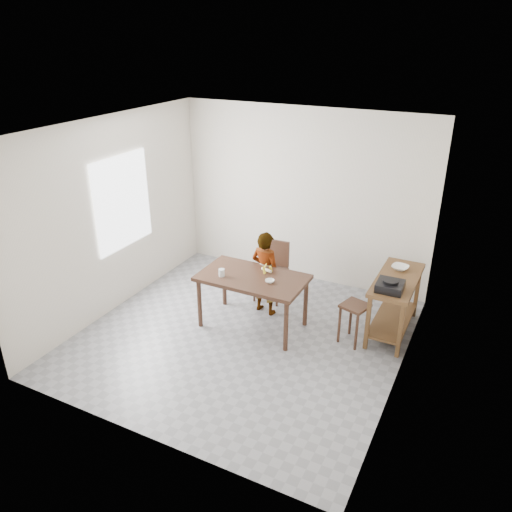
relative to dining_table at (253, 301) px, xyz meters
The scene contains 17 objects.
floor 0.50m from the dining_table, 90.00° to the right, with size 4.00×4.00×0.04m, color gray.
ceiling 2.36m from the dining_table, 90.00° to the right, with size 4.00×4.00×0.04m, color white.
wall_back 1.98m from the dining_table, 90.00° to the left, with size 4.00×0.04×2.70m, color silver.
wall_front 2.52m from the dining_table, 90.00° to the right, with size 4.00×0.04×2.70m, color silver.
wall_left 2.26m from the dining_table, behind, with size 0.04×4.00×2.70m, color silver.
wall_right 2.26m from the dining_table, ahead, with size 0.04×4.00×2.70m, color silver.
window_pane 2.27m from the dining_table, behind, with size 0.02×1.10×1.30m, color white.
dining_table is the anchor object (origin of this frame).
prep_counter 1.86m from the dining_table, 22.15° to the left, with size 0.50×1.20×0.80m, color brown, non-canonical shape.
child 0.48m from the dining_table, 91.48° to the left, with size 0.45×0.29×1.22m, color silver.
dining_chair 0.80m from the dining_table, 97.82° to the left, with size 0.42×0.42×0.87m, color #3C2418, non-canonical shape.
stool 1.35m from the dining_table, ahead, with size 0.31×0.31×0.55m, color #3C2418, non-canonical shape.
glass_tumbler 0.59m from the dining_table, 154.25° to the right, with size 0.08×0.08×0.10m, color silver.
small_bowl 0.48m from the dining_table, 11.90° to the right, with size 0.12×0.12×0.04m, color white.
banana 0.47m from the dining_table, 61.23° to the left, with size 0.19×0.14×0.07m, color #DDC84A, non-canonical shape.
serving_bowl 2.00m from the dining_table, 29.73° to the left, with size 0.22×0.22×0.05m, color white.
gas_burner 1.80m from the dining_table, 11.02° to the left, with size 0.32×0.32×0.11m, color black.
Camera 1 is at (2.65, -4.87, 3.70)m, focal length 35.00 mm.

